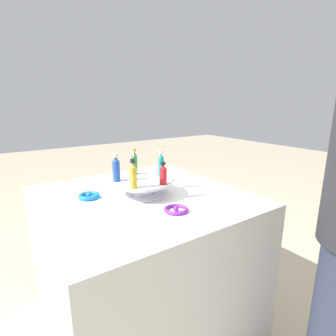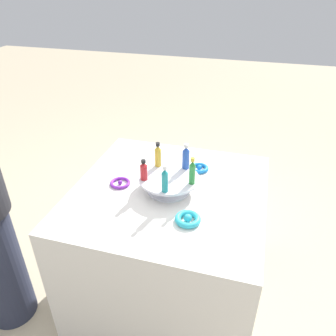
% 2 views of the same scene
% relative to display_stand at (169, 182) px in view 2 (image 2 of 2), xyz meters
% --- Properties ---
extents(ground_plane, '(12.00, 12.00, 0.00)m').
position_rel_display_stand_xyz_m(ground_plane, '(0.00, 0.00, -0.76)').
color(ground_plane, tan).
extents(party_table, '(0.93, 0.93, 0.72)m').
position_rel_display_stand_xyz_m(party_table, '(0.00, 0.00, -0.40)').
color(party_table, silver).
rests_on(party_table, ground_plane).
extents(display_stand, '(0.29, 0.29, 0.08)m').
position_rel_display_stand_xyz_m(display_stand, '(0.00, 0.00, 0.00)').
color(display_stand, silver).
rests_on(display_stand, party_table).
extents(bottle_blue, '(0.04, 0.04, 0.13)m').
position_rel_display_stand_xyz_m(bottle_blue, '(0.06, 0.10, 0.09)').
color(bottle_blue, '#234CAD').
rests_on(bottle_blue, display_stand).
extents(bottle_gold, '(0.03, 0.03, 0.13)m').
position_rel_display_stand_xyz_m(bottle_gold, '(-0.08, 0.09, 0.09)').
color(bottle_gold, gold).
rests_on(bottle_gold, display_stand).
extents(bottle_red, '(0.03, 0.03, 0.10)m').
position_rel_display_stand_xyz_m(bottle_red, '(-0.11, -0.05, 0.08)').
color(bottle_red, '#B21E23').
rests_on(bottle_red, display_stand).
extents(bottle_teal, '(0.03, 0.03, 0.13)m').
position_rel_display_stand_xyz_m(bottle_teal, '(0.01, -0.12, 0.09)').
color(bottle_teal, teal).
rests_on(bottle_teal, display_stand).
extents(bottle_green, '(0.03, 0.03, 0.14)m').
position_rel_display_stand_xyz_m(bottle_green, '(0.12, -0.02, 0.09)').
color(bottle_green, '#288438').
rests_on(bottle_green, display_stand).
extents(ribbon_bow_teal, '(0.11, 0.11, 0.04)m').
position_rel_display_stand_xyz_m(ribbon_bow_teal, '(0.14, -0.21, -0.03)').
color(ribbon_bow_teal, '#2DB7CC').
rests_on(ribbon_bow_teal, party_table).
extents(ribbon_bow_blue, '(0.10, 0.10, 0.03)m').
position_rel_display_stand_xyz_m(ribbon_bow_blue, '(0.11, 0.23, -0.03)').
color(ribbon_bow_blue, blue).
rests_on(ribbon_bow_blue, party_table).
extents(ribbon_bow_purple, '(0.10, 0.10, 0.02)m').
position_rel_display_stand_xyz_m(ribbon_bow_purple, '(-0.25, -0.02, -0.04)').
color(ribbon_bow_purple, purple).
rests_on(ribbon_bow_purple, party_table).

